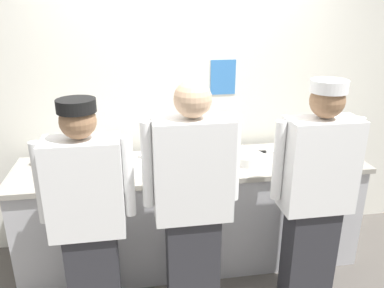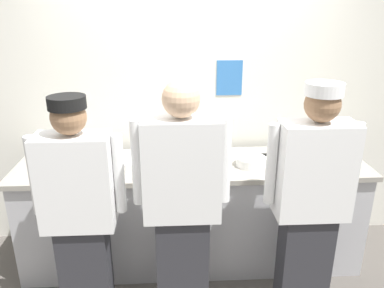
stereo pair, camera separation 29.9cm
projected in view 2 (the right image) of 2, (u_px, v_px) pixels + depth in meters
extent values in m
plane|color=#514C47|center=(195.00, 286.00, 3.06)|extent=(9.00, 9.00, 0.00)
cube|color=silver|center=(189.00, 87.00, 3.35)|extent=(4.43, 0.10, 2.89)
cube|color=#3370B7|center=(229.00, 78.00, 3.29)|extent=(0.22, 0.01, 0.30)
cube|color=#B2B2B7|center=(192.00, 215.00, 3.26)|extent=(2.77, 0.64, 0.88)
cube|color=gray|center=(192.00, 165.00, 3.10)|extent=(2.82, 0.69, 0.04)
cube|color=#2D2D33|center=(87.00, 274.00, 2.61)|extent=(0.33, 0.20, 0.78)
cube|color=white|center=(76.00, 182.00, 2.37)|extent=(0.46, 0.24, 0.62)
cylinder|color=white|center=(34.00, 176.00, 2.38)|extent=(0.07, 0.07, 0.53)
cylinder|color=white|center=(119.00, 174.00, 2.41)|extent=(0.07, 0.07, 0.53)
sphere|color=#8C6647|center=(68.00, 117.00, 2.22)|extent=(0.21, 0.21, 0.21)
cylinder|color=black|center=(67.00, 102.00, 2.19)|extent=(0.22, 0.22, 0.07)
cube|color=#2D2D33|center=(183.00, 268.00, 2.63)|extent=(0.35, 0.20, 0.83)
cube|color=white|center=(182.00, 169.00, 2.37)|extent=(0.49, 0.24, 0.66)
cylinder|color=white|center=(137.00, 163.00, 2.38)|extent=(0.07, 0.07, 0.56)
cylinder|color=white|center=(225.00, 161.00, 2.41)|extent=(0.07, 0.07, 0.56)
sphere|color=tan|center=(181.00, 99.00, 2.21)|extent=(0.23, 0.23, 0.23)
cube|color=#2D2D33|center=(303.00, 265.00, 2.69)|extent=(0.34, 0.20, 0.81)
cube|color=white|center=(314.00, 171.00, 2.43)|extent=(0.47, 0.24, 0.64)
cylinder|color=white|center=(271.00, 165.00, 2.45)|extent=(0.07, 0.07, 0.54)
cylinder|color=white|center=(354.00, 163.00, 2.47)|extent=(0.07, 0.07, 0.54)
sphere|color=#8C6647|center=(323.00, 104.00, 2.28)|extent=(0.22, 0.22, 0.22)
cylinder|color=white|center=(324.00, 89.00, 2.25)|extent=(0.23, 0.23, 0.08)
cylinder|color=white|center=(251.00, 165.00, 3.04)|extent=(0.24, 0.24, 0.01)
cylinder|color=white|center=(251.00, 163.00, 3.04)|extent=(0.24, 0.24, 0.01)
cylinder|color=white|center=(251.00, 162.00, 3.03)|extent=(0.24, 0.24, 0.01)
cylinder|color=white|center=(251.00, 161.00, 3.03)|extent=(0.24, 0.24, 0.01)
cylinder|color=white|center=(251.00, 159.00, 3.02)|extent=(0.24, 0.24, 0.01)
cylinder|color=white|center=(251.00, 158.00, 3.02)|extent=(0.24, 0.24, 0.01)
cylinder|color=white|center=(131.00, 166.00, 3.01)|extent=(0.20, 0.20, 0.01)
cylinder|color=white|center=(131.00, 165.00, 3.01)|extent=(0.20, 0.20, 0.01)
cylinder|color=white|center=(131.00, 164.00, 3.00)|extent=(0.20, 0.20, 0.01)
cylinder|color=white|center=(131.00, 162.00, 3.00)|extent=(0.20, 0.20, 0.01)
cylinder|color=white|center=(131.00, 161.00, 2.99)|extent=(0.20, 0.20, 0.01)
cylinder|color=#B7BABF|center=(198.00, 156.00, 3.07)|extent=(0.35, 0.35, 0.13)
cube|color=#B7BABF|center=(75.00, 164.00, 3.03)|extent=(0.52, 0.36, 0.02)
cylinder|color=#56A333|center=(311.00, 150.00, 3.14)|extent=(0.06, 0.06, 0.16)
cone|color=#56A333|center=(313.00, 139.00, 3.11)|extent=(0.05, 0.05, 0.04)
cylinder|color=white|center=(146.00, 155.00, 3.20)|extent=(0.10, 0.10, 0.05)
cylinder|color=orange|center=(146.00, 153.00, 3.19)|extent=(0.08, 0.08, 0.01)
cylinder|color=white|center=(168.00, 155.00, 3.21)|extent=(0.08, 0.08, 0.04)
cylinder|color=red|center=(168.00, 153.00, 3.20)|extent=(0.07, 0.07, 0.01)
cylinder|color=white|center=(299.00, 151.00, 3.29)|extent=(0.08, 0.08, 0.04)
cylinder|color=#5B932D|center=(299.00, 150.00, 3.28)|extent=(0.07, 0.07, 0.01)
cylinder|color=white|center=(288.00, 164.00, 3.02)|extent=(0.08, 0.08, 0.04)
cylinder|color=red|center=(289.00, 162.00, 3.02)|extent=(0.07, 0.07, 0.01)
cylinder|color=white|center=(44.00, 154.00, 3.17)|extent=(0.09, 0.09, 0.08)
cube|color=#B7BABF|center=(281.00, 155.00, 3.25)|extent=(0.19, 0.03, 0.01)
cube|color=black|center=(265.00, 155.00, 3.24)|extent=(0.09, 0.03, 0.02)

